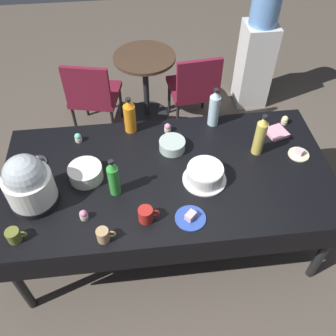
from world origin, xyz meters
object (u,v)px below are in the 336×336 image
at_px(coffee_mug_olive, 14,236).
at_px(maroon_chair_left, 93,94).
at_px(maroon_chair_right, 194,87).
at_px(soda_bottle_lime_soda, 113,178).
at_px(coffee_mug_tan, 104,235).
at_px(ceramic_snack_bowl, 86,173).
at_px(soda_bottle_ginger_ale, 260,136).
at_px(dessert_plate_cobalt, 190,217).
at_px(potluck_table, 168,179).
at_px(cupcake_mint, 285,120).
at_px(cupcake_lemon, 168,128).
at_px(water_cooler, 257,53).
at_px(cupcake_cocoa, 84,215).
at_px(dessert_plate_charcoal, 36,163).
at_px(frosted_layer_cake, 205,174).
at_px(soda_bottle_orange_juice, 130,116).
at_px(slow_cooker, 28,183).
at_px(cupcake_berry, 78,138).
at_px(round_cafe_table, 145,76).
at_px(soda_bottle_water, 214,108).
at_px(glass_salad_bowl, 172,145).
at_px(coffee_mug_red, 146,215).

xyz_separation_m(coffee_mug_olive, maroon_chair_left, (0.36, 1.71, -0.30)).
bearing_deg(coffee_mug_olive, maroon_chair_right, 52.02).
height_order(soda_bottle_lime_soda, coffee_mug_tan, soda_bottle_lime_soda).
bearing_deg(ceramic_snack_bowl, soda_bottle_ginger_ale, 5.15).
relative_size(dessert_plate_cobalt, maroon_chair_right, 0.22).
distance_m(potluck_table, soda_bottle_ginger_ale, 0.69).
bearing_deg(cupcake_mint, cupcake_lemon, 178.98).
bearing_deg(water_cooler, cupcake_cocoa, -129.96).
height_order(dessert_plate_charcoal, soda_bottle_lime_soda, soda_bottle_lime_soda).
height_order(frosted_layer_cake, maroon_chair_right, frosted_layer_cake).
height_order(ceramic_snack_bowl, soda_bottle_orange_juice, soda_bottle_orange_juice).
height_order(maroon_chair_left, water_cooler, water_cooler).
distance_m(slow_cooker, soda_bottle_lime_soda, 0.50).
height_order(dessert_plate_cobalt, cupcake_berry, cupcake_berry).
relative_size(soda_bottle_ginger_ale, round_cafe_table, 0.45).
bearing_deg(frosted_layer_cake, soda_bottle_water, 73.38).
distance_m(cupcake_lemon, cupcake_cocoa, 0.92).
xyz_separation_m(potluck_table, round_cafe_table, (-0.05, 1.53, -0.19)).
bearing_deg(coffee_mug_tan, frosted_layer_cake, 29.97).
bearing_deg(cupcake_mint, coffee_mug_olive, -156.59).
bearing_deg(round_cafe_table, cupcake_berry, -115.91).
xyz_separation_m(soda_bottle_lime_soda, coffee_mug_olive, (-0.57, -0.28, -0.09)).
height_order(dessert_plate_charcoal, coffee_mug_olive, coffee_mug_olive).
bearing_deg(slow_cooker, maroon_chair_left, 78.90).
relative_size(ceramic_snack_bowl, coffee_mug_olive, 1.87).
xyz_separation_m(ceramic_snack_bowl, soda_bottle_ginger_ale, (1.18, 0.11, 0.10)).
bearing_deg(slow_cooker, cupcake_cocoa, -28.71).
height_order(slow_cooker, round_cafe_table, slow_cooker).
distance_m(slow_cooker, round_cafe_table, 1.89).
relative_size(frosted_layer_cake, dessert_plate_cobalt, 1.53).
xyz_separation_m(soda_bottle_ginger_ale, coffee_mug_olive, (-1.56, -0.53, -0.11)).
bearing_deg(glass_salad_bowl, cupcake_mint, 11.28).
relative_size(glass_salad_bowl, dessert_plate_cobalt, 0.98).
relative_size(slow_cooker, soda_bottle_ginger_ale, 1.13).
distance_m(cupcake_berry, soda_bottle_ginger_ale, 1.28).
bearing_deg(soda_bottle_lime_soda, frosted_layer_cake, 3.20).
bearing_deg(dessert_plate_cobalt, water_cooler, 63.56).
xyz_separation_m(frosted_layer_cake, cupcake_cocoa, (-0.77, -0.21, -0.02)).
relative_size(dessert_plate_charcoal, coffee_mug_tan, 1.31).
bearing_deg(soda_bottle_orange_juice, maroon_chair_left, 112.01).
bearing_deg(cupcake_lemon, glass_salad_bowl, -86.93).
xyz_separation_m(frosted_layer_cake, cupcake_berry, (-0.84, 0.47, -0.02)).
height_order(cupcake_cocoa, maroon_chair_left, maroon_chair_left).
bearing_deg(soda_bottle_lime_soda, potluck_table, 18.95).
height_order(glass_salad_bowl, coffee_mug_red, coffee_mug_red).
bearing_deg(dessert_plate_cobalt, coffee_mug_tan, -170.61).
bearing_deg(cupcake_mint, coffee_mug_red, -145.70).
distance_m(glass_salad_bowl, maroon_chair_left, 1.28).
xyz_separation_m(ceramic_snack_bowl, dessert_plate_cobalt, (0.63, -0.40, -0.03)).
distance_m(dessert_plate_cobalt, cupcake_cocoa, 0.64).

